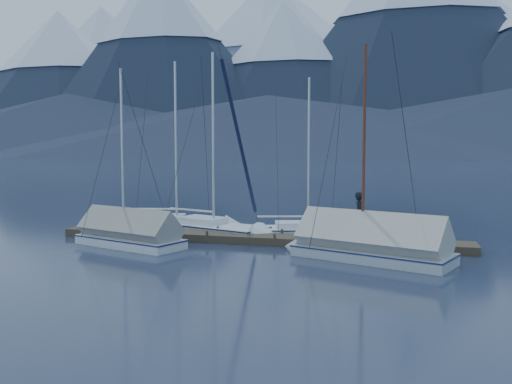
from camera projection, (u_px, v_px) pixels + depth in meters
ground at (243, 251)px, 21.55m from camera, size 1000.00×1000.00×0.00m
mountain_range at (405, 68)px, 371.51m from camera, size 877.00×584.00×150.50m
dock at (256, 240)px, 23.46m from camera, size 18.00×1.50×0.54m
mooring_posts at (245, 234)px, 23.57m from camera, size 15.12×1.52×0.35m
sailboat_open_left at (187, 226)px, 27.22m from camera, size 7.20×3.59×9.17m
sailboat_open_mid at (222, 231)px, 25.52m from camera, size 7.36×4.17×9.38m
sailboat_open_right at (317, 233)px, 25.32m from camera, size 6.32×3.38×8.05m
sailboat_covered_near at (359, 247)px, 20.05m from camera, size 6.95×4.20×8.67m
sailboat_covered_far at (122, 236)px, 22.81m from camera, size 6.01×3.44×8.08m
person at (360, 215)px, 22.54m from camera, size 0.64×0.80×1.93m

